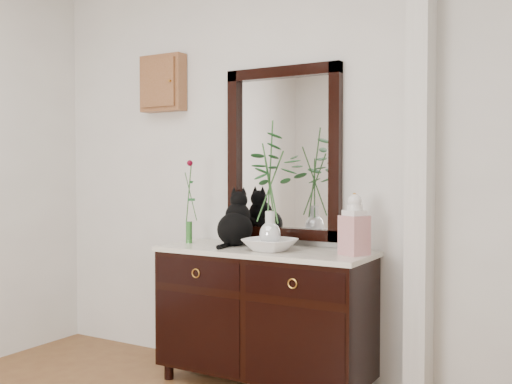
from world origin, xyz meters
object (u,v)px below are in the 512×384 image
Objects in this scene: ginger_jar at (354,224)px; cat at (235,218)px; lotus_bowl at (270,245)px; sideboard at (264,310)px.

cat is at bearing 178.30° from ginger_jar.
ginger_jar is (0.49, 0.09, 0.14)m from lotus_bowl.
sideboard is 3.77× the size of cat.
cat reaches higher than lotus_bowl.
cat is 0.37m from lotus_bowl.
lotus_bowl is at bearing -30.94° from cat.
cat is at bearing 159.65° from lotus_bowl.
cat is (-0.24, 0.05, 0.55)m from sideboard.
lotus_bowl is (0.32, -0.12, -0.14)m from cat.
ginger_jar is at bearing 10.91° from lotus_bowl.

